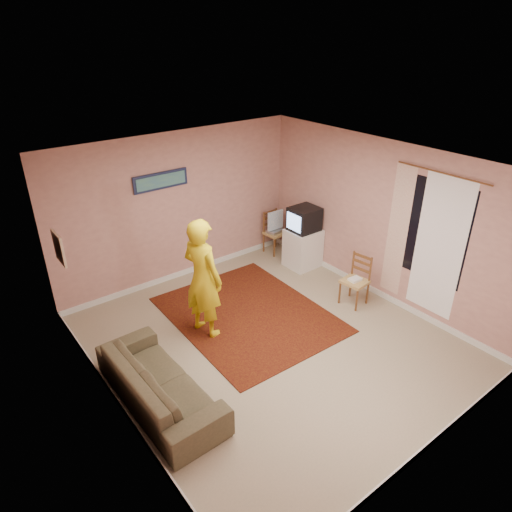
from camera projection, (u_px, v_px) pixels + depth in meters
ground at (271, 341)px, 6.61m from camera, size 5.00×5.00×0.00m
wall_back at (179, 208)px, 7.78m from camera, size 4.50×0.02×2.60m
wall_front at (442, 361)px, 4.26m from camera, size 4.50×0.02×2.60m
wall_left at (107, 323)px, 4.79m from camera, size 0.02×5.00×2.60m
wall_right at (381, 222)px, 7.25m from camera, size 0.02×5.00×2.60m
ceiling at (274, 166)px, 5.43m from camera, size 4.50×5.00×0.02m
baseboard_back at (184, 272)px, 8.34m from camera, size 4.50×0.02×0.10m
baseboard_front at (420, 453)px, 4.84m from camera, size 4.50×0.02×0.10m
baseboard_left at (124, 410)px, 5.37m from camera, size 0.02×5.00×0.10m
baseboard_right at (372, 289)px, 7.81m from camera, size 0.02×5.00×0.10m
window at (433, 231)px, 6.54m from camera, size 0.01×1.10×1.50m
curtain_sheer at (439, 248)px, 6.52m from camera, size 0.01×0.75×2.10m
curtain_floral at (398, 232)px, 7.00m from camera, size 0.01×0.35×2.10m
curtain_rod at (442, 173)px, 6.12m from camera, size 0.02×1.40×0.02m
picture_back at (161, 181)px, 7.34m from camera, size 0.95×0.04×0.28m
picture_left at (59, 248)px, 5.82m from camera, size 0.04×0.38×0.42m
area_rug at (248, 314)px, 7.21m from camera, size 2.23×2.76×0.01m
tv_cabinet at (303, 248)px, 8.52m from camera, size 0.58×0.52×0.73m
crt_tv at (304, 219)px, 8.25m from camera, size 0.51×0.45×0.43m
chair_a at (275, 228)px, 8.97m from camera, size 0.40×0.39×0.46m
dvd_player at (275, 231)px, 8.99m from camera, size 0.34×0.27×0.05m
blue_throw at (275, 220)px, 8.89m from camera, size 0.36×0.04×0.37m
chair_b at (355, 276)px, 7.28m from camera, size 0.41×0.43×0.46m
game_console at (355, 279)px, 7.31m from camera, size 0.21×0.16×0.04m
sofa at (159, 383)px, 5.43m from camera, size 0.81×2.00×0.58m
person at (203, 278)px, 6.42m from camera, size 0.58×0.75×1.81m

